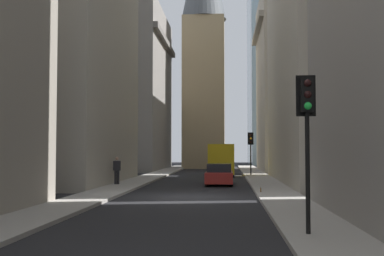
% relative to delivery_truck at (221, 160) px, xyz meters
% --- Properties ---
extents(ground_plane, '(135.00, 135.00, 0.00)m').
position_rel_delivery_truck_xyz_m(ground_plane, '(-19.44, 1.40, -1.46)').
color(ground_plane, black).
extents(sidewalk_right, '(90.00, 2.20, 0.14)m').
position_rel_delivery_truck_xyz_m(sidewalk_right, '(-19.44, 5.90, -1.39)').
color(sidewalk_right, gray).
rests_on(sidewalk_right, ground_plane).
extents(sidewalk_left, '(90.00, 2.20, 0.14)m').
position_rel_delivery_truck_xyz_m(sidewalk_left, '(-19.44, -3.10, -1.39)').
color(sidewalk_left, gray).
rests_on(sidewalk_left, ground_plane).
extents(building_left_far, '(13.28, 10.50, 19.47)m').
position_rel_delivery_truck_xyz_m(building_left_far, '(9.88, -9.19, 8.28)').
color(building_left_far, '#A8A091').
rests_on(building_left_far, ground_plane).
extents(building_right_far, '(16.09, 10.50, 18.83)m').
position_rel_delivery_truck_xyz_m(building_right_far, '(12.03, 11.99, 7.96)').
color(building_right_far, gray).
rests_on(building_right_far, ground_plane).
extents(church_spire, '(5.84, 5.84, 33.97)m').
position_rel_delivery_truck_xyz_m(church_spire, '(17.49, 2.48, 16.33)').
color(church_spire, '#9E8966').
rests_on(church_spire, ground_plane).
extents(delivery_truck, '(6.46, 2.25, 2.84)m').
position_rel_delivery_truck_xyz_m(delivery_truck, '(0.00, 0.00, 0.00)').
color(delivery_truck, yellow).
rests_on(delivery_truck, ground_plane).
extents(sedan_red, '(4.30, 1.78, 1.42)m').
position_rel_delivery_truck_xyz_m(sedan_red, '(-11.28, 0.00, -0.80)').
color(sedan_red, maroon).
rests_on(sedan_red, ground_plane).
extents(traffic_light_foreground, '(0.43, 0.52, 4.18)m').
position_rel_delivery_truck_xyz_m(traffic_light_foreground, '(-30.22, -2.65, 1.75)').
color(traffic_light_foreground, black).
rests_on(traffic_light_foreground, sidewalk_left).
extents(traffic_light_midblock, '(0.43, 0.52, 3.78)m').
position_rel_delivery_truck_xyz_m(traffic_light_midblock, '(-0.46, -2.63, 1.45)').
color(traffic_light_midblock, black).
rests_on(traffic_light_midblock, sidewalk_left).
extents(pedestrian, '(0.26, 0.44, 1.75)m').
position_rel_delivery_truck_xyz_m(pedestrian, '(-13.05, 6.54, -0.37)').
color(pedestrian, black).
rests_on(pedestrian, sidewalk_right).
extents(discarded_bottle, '(0.07, 0.07, 0.27)m').
position_rel_delivery_truck_xyz_m(discarded_bottle, '(-18.14, -2.27, -1.21)').
color(discarded_bottle, brown).
rests_on(discarded_bottle, sidewalk_left).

